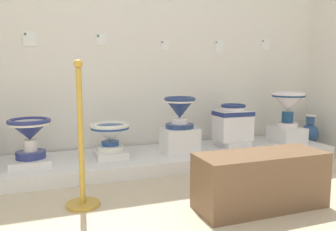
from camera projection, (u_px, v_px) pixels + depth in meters
ground_plane at (269, 228)px, 2.08m from camera, size 6.25×5.69×0.02m
wall_back at (162, 18)px, 3.81m from camera, size 4.45×0.06×3.17m
display_platform at (177, 157)px, 3.57m from camera, size 3.55×0.85×0.12m
plinth_block_squat_floral at (31, 162)px, 3.01m from camera, size 0.35×0.36×0.07m
antique_toilet_squat_floral at (30, 132)px, 2.97m from camera, size 0.38×0.38×0.36m
plinth_block_slender_white at (111, 153)px, 3.32m from camera, size 0.30×0.37×0.07m
antique_toilet_slender_white at (110, 133)px, 3.29m from camera, size 0.40×0.40×0.27m
plinth_block_rightmost at (180, 140)px, 3.49m from camera, size 0.36×0.30×0.26m
antique_toilet_rightmost at (180, 109)px, 3.45m from camera, size 0.33×0.33×0.33m
plinth_block_leftmost at (232, 143)px, 3.82m from camera, size 0.30×0.36×0.07m
antique_toilet_leftmost at (233, 121)px, 3.79m from camera, size 0.40×0.29×0.41m
plinth_block_central_ornate at (287, 135)px, 3.99m from camera, size 0.33×0.37×0.19m
antique_toilet_central_ornate at (288, 103)px, 3.94m from camera, size 0.40×0.40×0.42m
info_placard_first at (30, 39)px, 3.33m from camera, size 0.13×0.01×0.15m
info_placard_second at (101, 39)px, 3.57m from camera, size 0.10×0.01×0.12m
info_placard_third at (165, 45)px, 3.82m from camera, size 0.10×0.01×0.12m
info_placard_fourth at (219, 46)px, 4.06m from camera, size 0.11×0.01×0.15m
info_placard_fifth at (265, 45)px, 4.29m from camera, size 0.12×0.01×0.15m
decorative_vase_corner at (310, 133)px, 4.33m from camera, size 0.22×0.22×0.42m
stanchion_post_near_left at (82, 162)px, 2.36m from camera, size 0.24×0.24×1.06m
museum_bench at (260, 180)px, 2.36m from camera, size 0.94×0.36×0.40m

